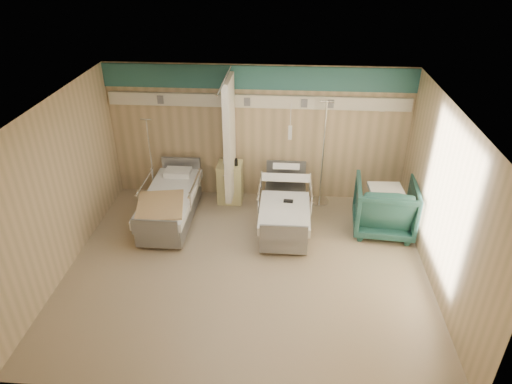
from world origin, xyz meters
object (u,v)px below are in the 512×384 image
at_px(iv_stand_right, 321,183).
at_px(iv_stand_left, 154,186).
at_px(bed_right, 285,212).
at_px(bed_left, 171,208).
at_px(bedside_cabinet, 230,182).
at_px(visitor_armchair, 384,207).

relative_size(iv_stand_right, iv_stand_left, 1.20).
distance_m(bed_right, bed_left, 2.20).
bearing_deg(iv_stand_left, bed_right, -14.97).
bearing_deg(bed_left, bed_right, 0.00).
bearing_deg(iv_stand_right, bed_right, -126.82).
height_order(bedside_cabinet, iv_stand_right, iv_stand_right).
bearing_deg(bed_right, bed_left, 180.00).
height_order(bed_left, visitor_armchair, visitor_armchair).
bearing_deg(bed_left, iv_stand_right, 18.23).
relative_size(bedside_cabinet, iv_stand_right, 0.39).
relative_size(bedside_cabinet, iv_stand_left, 0.46).
relative_size(bed_left, iv_stand_right, 0.98).
bearing_deg(bedside_cabinet, iv_stand_left, -173.66).
height_order(bed_right, bed_left, same).
distance_m(bedside_cabinet, iv_stand_right, 1.87).
xyz_separation_m(iv_stand_right, iv_stand_left, (-3.44, -0.24, -0.07)).
height_order(bed_right, iv_stand_left, iv_stand_left).
xyz_separation_m(bed_right, bed_left, (-2.20, 0.00, 0.00)).
distance_m(bed_left, bedside_cabinet, 1.39).
xyz_separation_m(bed_left, iv_stand_right, (2.92, 0.96, 0.14)).
distance_m(visitor_armchair, iv_stand_left, 4.62).
bearing_deg(iv_stand_left, iv_stand_right, 3.92).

